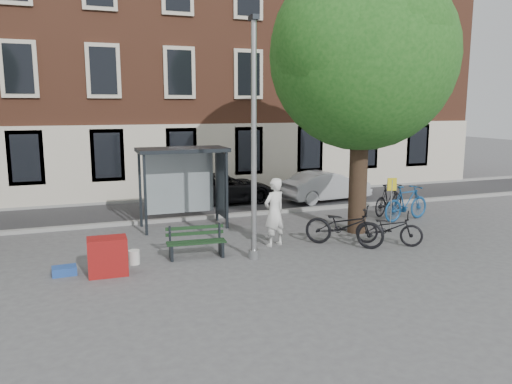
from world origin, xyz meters
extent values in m
plane|color=#4C4C4F|center=(0.00, 0.00, 0.00)|extent=(90.00, 90.00, 0.00)
cube|color=#28282B|center=(0.00, 7.00, 0.01)|extent=(40.00, 4.00, 0.01)
cube|color=gray|center=(0.00, 5.00, 0.06)|extent=(40.00, 0.25, 0.12)
cube|color=gray|center=(0.00, 9.00, 0.06)|extent=(40.00, 0.25, 0.12)
cube|color=brown|center=(0.00, 13.00, 7.00)|extent=(30.00, 8.00, 14.00)
cylinder|color=#9EA0A3|center=(0.00, 0.00, 3.00)|extent=(0.14, 0.14, 6.00)
cylinder|color=#9EA0A3|center=(0.00, 0.00, 0.12)|extent=(0.28, 0.28, 0.24)
cube|color=#1E2328|center=(0.00, 0.00, 6.05)|extent=(0.18, 0.35, 0.12)
cylinder|color=black|center=(4.00, 1.50, 1.70)|extent=(0.56, 0.56, 3.40)
sphere|color=#1C5018|center=(4.00, 1.50, 5.40)|extent=(5.60, 5.60, 5.60)
sphere|color=#1C5018|center=(4.90, 1.90, 5.90)|extent=(3.92, 3.92, 3.92)
sphere|color=#1C5018|center=(3.20, 1.20, 5.70)|extent=(4.20, 4.20, 4.20)
sphere|color=#1C5018|center=(4.20, 0.60, 6.00)|extent=(3.64, 3.64, 3.64)
cube|color=#1E2328|center=(-2.30, 3.40, 1.25)|extent=(0.08, 0.08, 2.50)
cube|color=#1E2328|center=(0.30, 3.40, 1.25)|extent=(0.08, 0.08, 2.50)
cube|color=#1E2328|center=(-2.30, 4.60, 1.25)|extent=(0.08, 0.08, 2.50)
cube|color=#1E2328|center=(0.30, 4.60, 1.25)|extent=(0.08, 0.08, 2.50)
cube|color=#1E2328|center=(-1.00, 4.00, 2.56)|extent=(2.85, 1.45, 0.12)
cube|color=#8C999E|center=(-1.00, 4.60, 1.38)|extent=(2.34, 0.04, 2.00)
cube|color=#1E2328|center=(0.30, 4.00, 1.38)|extent=(0.12, 1.14, 2.12)
cube|color=#D84C19|center=(0.37, 4.00, 1.38)|extent=(0.02, 0.90, 1.62)
imported|color=white|center=(0.96, 0.96, 0.98)|extent=(0.83, 0.69, 1.95)
cube|color=#1E2328|center=(-2.05, 0.67, 0.20)|extent=(0.11, 0.49, 0.40)
cube|color=#1E2328|center=(-0.73, 0.56, 0.20)|extent=(0.11, 0.49, 0.40)
cube|color=#163118|center=(-1.40, 0.46, 0.42)|extent=(1.55, 0.24, 0.04)
cube|color=#163118|center=(-1.39, 0.62, 0.42)|extent=(1.55, 0.24, 0.04)
cube|color=#163118|center=(-1.38, 0.78, 0.42)|extent=(1.55, 0.24, 0.04)
cube|color=#163118|center=(-1.37, 0.86, 0.59)|extent=(1.55, 0.17, 0.09)
cube|color=#163118|center=(-1.37, 0.86, 0.75)|extent=(1.55, 0.17, 0.09)
imported|color=black|center=(4.09, -0.09, 0.49)|extent=(1.88, 1.69, 0.99)
imported|color=navy|center=(6.50, 2.34, 0.62)|extent=(2.14, 0.97, 1.24)
imported|color=black|center=(2.81, 0.24, 0.59)|extent=(2.19, 2.11, 1.19)
imported|color=black|center=(6.49, 3.35, 0.58)|extent=(1.97, 1.35, 1.16)
imported|color=black|center=(1.38, 7.62, 0.62)|extent=(4.58, 2.39, 1.23)
imported|color=#B3B5BB|center=(5.64, 6.55, 0.63)|extent=(3.96, 1.81, 1.26)
cube|color=maroon|center=(-3.67, 0.00, 0.45)|extent=(0.91, 0.62, 0.90)
cube|color=#214799|center=(-4.65, 0.35, 0.10)|extent=(0.57, 0.43, 0.20)
cylinder|color=silver|center=(-3.64, -0.16, 0.18)|extent=(0.28, 0.28, 0.36)
cylinder|color=silver|center=(-3.00, 0.60, 0.18)|extent=(0.29, 0.29, 0.36)
cylinder|color=silver|center=(-3.98, -0.03, 0.18)|extent=(0.31, 0.31, 0.36)
cylinder|color=#9EA0A3|center=(4.92, 1.01, 0.85)|extent=(0.04, 0.04, 1.70)
cube|color=gold|center=(4.92, 1.01, 1.56)|extent=(0.30, 0.08, 0.40)
camera|label=1|loc=(-4.30, -11.83, 3.93)|focal=35.00mm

